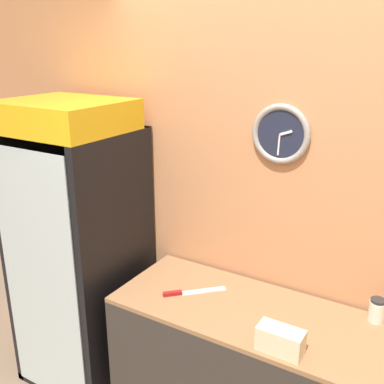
# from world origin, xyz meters

# --- Properties ---
(wall_back) EXTENTS (5.20, 0.09, 2.70)m
(wall_back) POSITION_xyz_m (-0.00, 1.22, 1.35)
(wall_back) COLOR tan
(wall_back) RESTS_ON ground_plane
(beverage_cooler) EXTENTS (0.71, 0.68, 1.91)m
(beverage_cooler) POSITION_xyz_m (-1.36, 0.88, 1.04)
(beverage_cooler) COLOR black
(beverage_cooler) RESTS_ON ground_plane
(sandwich_stack_bottom) EXTENTS (0.21, 0.11, 0.06)m
(sandwich_stack_bottom) POSITION_xyz_m (0.09, 0.63, 0.91)
(sandwich_stack_bottom) COLOR beige
(sandwich_stack_bottom) RESTS_ON prep_counter
(sandwich_stack_middle) EXTENTS (0.21, 0.11, 0.06)m
(sandwich_stack_middle) POSITION_xyz_m (0.09, 0.63, 0.97)
(sandwich_stack_middle) COLOR beige
(sandwich_stack_middle) RESTS_ON sandwich_stack_bottom
(chefs_knife) EXTENTS (0.28, 0.28, 0.02)m
(chefs_knife) POSITION_xyz_m (-0.54, 0.83, 0.88)
(chefs_knife) COLOR silver
(chefs_knife) RESTS_ON prep_counter
(condiment_jar) EXTENTS (0.08, 0.08, 0.12)m
(condiment_jar) POSITION_xyz_m (0.42, 1.11, 0.94)
(condiment_jar) COLOR silver
(condiment_jar) RESTS_ON prep_counter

